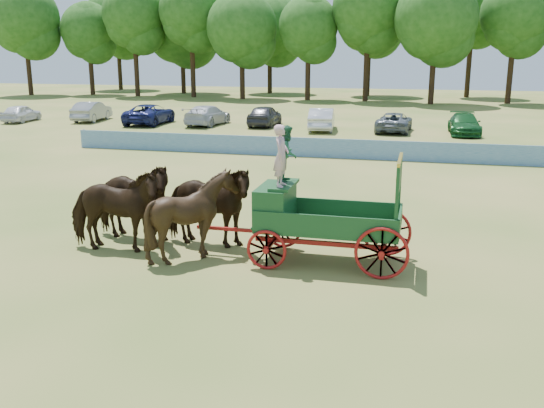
% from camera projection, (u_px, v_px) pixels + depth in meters
% --- Properties ---
extents(ground, '(160.00, 160.00, 0.00)m').
position_uv_depth(ground, '(189.00, 269.00, 16.19)').
color(ground, '#A68A4B').
rests_on(ground, ground).
extents(horse_lead_left, '(3.03, 1.58, 2.47)m').
position_uv_depth(horse_lead_left, '(114.00, 210.00, 17.28)').
color(horse_lead_left, black).
rests_on(horse_lead_left, ground).
extents(horse_lead_right, '(3.07, 1.69, 2.47)m').
position_uv_depth(horse_lead_right, '(132.00, 201.00, 18.31)').
color(horse_lead_right, black).
rests_on(horse_lead_right, ground).
extents(horse_wheel_left, '(2.37, 2.14, 2.48)m').
position_uv_depth(horse_wheel_left, '(193.00, 216.00, 16.71)').
color(horse_wheel_left, black).
rests_on(horse_wheel_left, ground).
extents(horse_wheel_right, '(2.99, 1.47, 2.47)m').
position_uv_depth(horse_wheel_right, '(207.00, 206.00, 17.75)').
color(horse_wheel_right, black).
rests_on(horse_wheel_right, ground).
extents(farm_dray, '(6.00, 2.00, 3.79)m').
position_uv_depth(farm_dray, '(302.00, 202.00, 16.45)').
color(farm_dray, '#A51017').
rests_on(farm_dray, ground).
extents(sponsor_banner, '(26.00, 0.08, 1.05)m').
position_uv_depth(sponsor_banner, '(293.00, 147.00, 33.22)').
color(sponsor_banner, '#1B5B96').
rests_on(sponsor_banner, ground).
extents(parked_cars, '(36.72, 6.55, 1.61)m').
position_uv_depth(parked_cars, '(236.00, 117.00, 46.11)').
color(parked_cars, silver).
rests_on(parked_cars, ground).
extents(treeline, '(89.75, 23.62, 15.70)m').
position_uv_depth(treeline, '(318.00, 17.00, 72.41)').
color(treeline, '#382314').
rests_on(treeline, ground).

